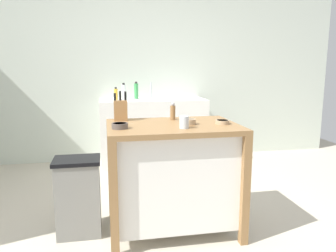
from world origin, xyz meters
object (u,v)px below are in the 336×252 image
object	(u,v)px
knife_block	(121,110)
trash_bin	(78,196)
sink_faucet	(151,90)
bottle_spray_cleaner	(116,94)
bowl_ceramic_wide	(188,121)
drinking_cup	(184,122)
kitchen_island	(173,172)
bottle_hand_soap	(124,91)
bowl_stoneware_deep	(120,126)
pepper_grinder	(173,112)
bottle_dish_soap	(136,91)
bowl_ceramic_small	(222,122)

from	to	relation	value
knife_block	trash_bin	world-z (taller)	knife_block
sink_faucet	bottle_spray_cleaner	world-z (taller)	sink_faucet
bowl_ceramic_wide	drinking_cup	size ratio (longest dim) A/B	1.37
kitchen_island	trash_bin	xyz separation A→B (m)	(-0.75, 0.06, -0.18)
bowl_ceramic_wide	bottle_hand_soap	xyz separation A→B (m)	(-0.38, 2.05, 0.08)
bowl_stoneware_deep	pepper_grinder	world-z (taller)	pepper_grinder
bottle_dish_soap	bottle_hand_soap	distance (m)	0.17
sink_faucet	bowl_ceramic_small	bearing A→B (deg)	-82.61
sink_faucet	trash_bin	bearing A→B (deg)	-113.64
drinking_cup	trash_bin	size ratio (longest dim) A/B	0.14
trash_bin	drinking_cup	bearing A→B (deg)	-16.81
knife_block	bottle_dish_soap	size ratio (longest dim) A/B	1.07
bowl_stoneware_deep	bowl_ceramic_small	xyz separation A→B (m)	(0.81, 0.04, -0.00)
drinking_cup	bottle_spray_cleaner	distance (m)	2.14
bowl_ceramic_wide	pepper_grinder	world-z (taller)	pepper_grinder
kitchen_island	bottle_dish_soap	bearing A→B (deg)	92.72
kitchen_island	bottle_spray_cleaner	size ratio (longest dim) A/B	6.14
knife_block	bowl_ceramic_wide	xyz separation A→B (m)	(0.51, -0.29, -0.07)
bottle_dish_soap	bottle_hand_soap	bearing A→B (deg)	172.99
bowl_ceramic_small	sink_faucet	bearing A→B (deg)	97.39
trash_bin	pepper_grinder	bearing A→B (deg)	10.97
bowl_ceramic_small	bottle_hand_soap	xyz separation A→B (m)	(-0.66, 2.08, 0.09)
bowl_stoneware_deep	trash_bin	size ratio (longest dim) A/B	0.19
trash_bin	bottle_spray_cleaner	size ratio (longest dim) A/B	3.76
drinking_cup	sink_faucet	bearing A→B (deg)	88.25
bowl_stoneware_deep	kitchen_island	bearing A→B (deg)	13.62
drinking_cup	pepper_grinder	xyz separation A→B (m)	(-0.00, 0.40, 0.02)
trash_bin	bottle_spray_cleaner	world-z (taller)	bottle_spray_cleaner
kitchen_island	bowl_ceramic_wide	world-z (taller)	bowl_ceramic_wide
bowl_ceramic_small	drinking_cup	distance (m)	0.36
sink_faucet	bottle_hand_soap	bearing A→B (deg)	-175.46
drinking_cup	trash_bin	bearing A→B (deg)	163.19
drinking_cup	bottle_dish_soap	xyz separation A→B (m)	(-0.14, 2.18, 0.07)
bowl_stoneware_deep	sink_faucet	world-z (taller)	sink_faucet
knife_block	bowl_stoneware_deep	size ratio (longest dim) A/B	2.04
bowl_ceramic_wide	drinking_cup	xyz separation A→B (m)	(-0.07, -0.15, 0.02)
bottle_hand_soap	knife_block	bearing A→B (deg)	-94.22
kitchen_island	knife_block	xyz separation A→B (m)	(-0.39, 0.26, 0.48)
knife_block	bottle_spray_cleaner	size ratio (longest dim) A/B	1.48
sink_faucet	bottle_dish_soap	distance (m)	0.22
bowl_ceramic_wide	bottle_dish_soap	size ratio (longest dim) A/B	0.54
drinking_cup	bottle_hand_soap	world-z (taller)	bottle_hand_soap
kitchen_island	sink_faucet	distance (m)	2.12
knife_block	bottle_spray_cleaner	bearing A→B (deg)	89.25
bowl_ceramic_wide	bowl_ceramic_small	xyz separation A→B (m)	(0.27, -0.03, -0.01)
kitchen_island	bowl_ceramic_small	bearing A→B (deg)	-8.43
bowl_ceramic_small	bowl_stoneware_deep	bearing A→B (deg)	-176.91
trash_bin	bottle_hand_soap	xyz separation A→B (m)	(0.49, 1.96, 0.68)
bowl_ceramic_small	bottle_hand_soap	distance (m)	2.18
bottle_spray_cleaner	bottle_hand_soap	size ratio (longest dim) A/B	0.78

